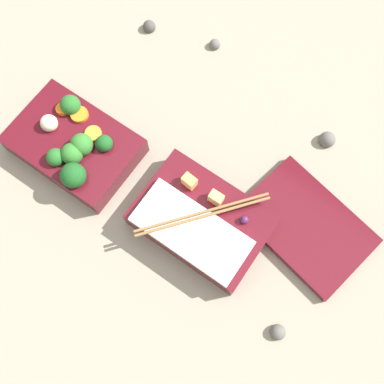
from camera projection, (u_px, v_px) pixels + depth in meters
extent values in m
plane|color=gray|center=(135.00, 189.00, 0.80)|extent=(3.00, 3.00, 0.00)
cube|color=#510F19|center=(73.00, 147.00, 0.80)|extent=(0.22, 0.15, 0.04)
sphere|color=#236023|center=(56.00, 157.00, 0.76)|extent=(0.03, 0.03, 0.03)
sphere|color=#2D7028|center=(72.00, 154.00, 0.76)|extent=(0.04, 0.04, 0.04)
sphere|color=#19511E|center=(104.00, 143.00, 0.77)|extent=(0.03, 0.03, 0.03)
sphere|color=#19511E|center=(73.00, 175.00, 0.75)|extent=(0.04, 0.04, 0.04)
sphere|color=#236023|center=(70.00, 105.00, 0.79)|extent=(0.04, 0.04, 0.04)
sphere|color=#2D7028|center=(82.00, 144.00, 0.77)|extent=(0.04, 0.04, 0.04)
cylinder|color=orange|center=(93.00, 133.00, 0.78)|extent=(0.04, 0.04, 0.01)
cylinder|color=orange|center=(63.00, 109.00, 0.79)|extent=(0.03, 0.03, 0.01)
cylinder|color=orange|center=(76.00, 176.00, 0.76)|extent=(0.03, 0.03, 0.01)
cylinder|color=orange|center=(79.00, 115.00, 0.79)|extent=(0.04, 0.04, 0.01)
sphere|color=beige|center=(48.00, 124.00, 0.78)|extent=(0.03, 0.03, 0.03)
cube|color=#510F19|center=(202.00, 220.00, 0.76)|extent=(0.22, 0.15, 0.04)
cube|color=white|center=(192.00, 231.00, 0.72)|extent=(0.19, 0.09, 0.01)
cube|color=#F4A356|center=(189.00, 181.00, 0.74)|extent=(0.02, 0.02, 0.02)
cube|color=#EAB266|center=(216.00, 198.00, 0.73)|extent=(0.02, 0.02, 0.02)
sphere|color=#4C1E4C|center=(244.00, 220.00, 0.73)|extent=(0.01, 0.01, 0.01)
cylinder|color=olive|center=(203.00, 216.00, 0.72)|extent=(0.15, 0.18, 0.01)
cylinder|color=olive|center=(202.00, 212.00, 0.72)|extent=(0.15, 0.18, 0.01)
cube|color=#510F19|center=(306.00, 226.00, 0.77)|extent=(0.24, 0.19, 0.02)
sphere|color=#595651|center=(215.00, 45.00, 0.89)|extent=(0.02, 0.02, 0.02)
sphere|color=#595651|center=(327.00, 140.00, 0.82)|extent=(0.03, 0.03, 0.03)
sphere|color=#595651|center=(278.00, 332.00, 0.72)|extent=(0.03, 0.03, 0.03)
sphere|color=#474442|center=(149.00, 27.00, 0.90)|extent=(0.03, 0.03, 0.03)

